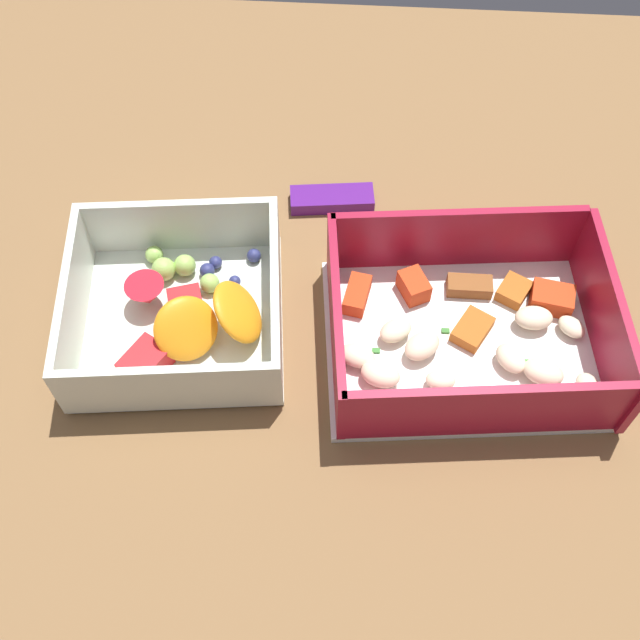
# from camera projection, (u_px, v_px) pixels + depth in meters

# --- Properties ---
(table_surface) EXTENTS (0.80, 0.80, 0.02)m
(table_surface) POSITION_uv_depth(u_px,v_px,m) (336.00, 337.00, 0.60)
(table_surface) COLOR brown
(table_surface) RESTS_ON ground
(pasta_container) EXTENTS (0.22, 0.17, 0.07)m
(pasta_container) POSITION_uv_depth(u_px,v_px,m) (466.00, 329.00, 0.57)
(pasta_container) COLOR white
(pasta_container) RESTS_ON table_surface
(fruit_bowl) EXTENTS (0.17, 0.17, 0.06)m
(fruit_bowl) POSITION_uv_depth(u_px,v_px,m) (179.00, 311.00, 0.58)
(fruit_bowl) COLOR silver
(fruit_bowl) RESTS_ON table_surface
(candy_bar) EXTENTS (0.07, 0.03, 0.01)m
(candy_bar) POSITION_uv_depth(u_px,v_px,m) (332.00, 199.00, 0.65)
(candy_bar) COLOR #51197A
(candy_bar) RESTS_ON table_surface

